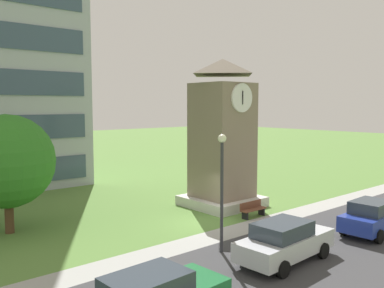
{
  "coord_description": "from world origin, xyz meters",
  "views": [
    {
      "loc": [
        -15.09,
        -16.43,
        6.37
      ],
      "look_at": [
        1.65,
        3.08,
        3.98
      ],
      "focal_mm": 38.83,
      "sensor_mm": 36.0,
      "label": 1
    }
  ],
  "objects_px": {
    "clock_tower": "(222,142)",
    "parked_car_silver": "(285,241)",
    "park_bench": "(253,209)",
    "parked_car_blue": "(372,217)",
    "street_lamp": "(222,178)",
    "tree_by_building": "(7,161)"
  },
  "relations": [
    {
      "from": "parked_car_silver",
      "to": "street_lamp",
      "type": "bearing_deg",
      "value": 115.42
    },
    {
      "from": "parked_car_silver",
      "to": "tree_by_building",
      "type": "bearing_deg",
      "value": 122.78
    },
    {
      "from": "street_lamp",
      "to": "park_bench",
      "type": "bearing_deg",
      "value": 28.43
    },
    {
      "from": "street_lamp",
      "to": "clock_tower",
      "type": "bearing_deg",
      "value": 45.11
    },
    {
      "from": "street_lamp",
      "to": "parked_car_blue",
      "type": "bearing_deg",
      "value": -21.97
    },
    {
      "from": "clock_tower",
      "to": "street_lamp",
      "type": "relative_size",
      "value": 1.79
    },
    {
      "from": "park_bench",
      "to": "parked_car_blue",
      "type": "distance_m",
      "value": 6.32
    },
    {
      "from": "clock_tower",
      "to": "parked_car_blue",
      "type": "height_order",
      "value": "clock_tower"
    },
    {
      "from": "park_bench",
      "to": "parked_car_blue",
      "type": "xyz_separation_m",
      "value": [
        2.12,
        -5.94,
        0.4
      ]
    },
    {
      "from": "clock_tower",
      "to": "park_bench",
      "type": "bearing_deg",
      "value": -100.96
    },
    {
      "from": "street_lamp",
      "to": "parked_car_blue",
      "type": "relative_size",
      "value": 1.26
    },
    {
      "from": "clock_tower",
      "to": "park_bench",
      "type": "distance_m",
      "value": 4.81
    },
    {
      "from": "street_lamp",
      "to": "parked_car_blue",
      "type": "height_order",
      "value": "street_lamp"
    },
    {
      "from": "clock_tower",
      "to": "parked_car_silver",
      "type": "relative_size",
      "value": 1.94
    },
    {
      "from": "tree_by_building",
      "to": "parked_car_silver",
      "type": "distance_m",
      "value": 13.76
    },
    {
      "from": "clock_tower",
      "to": "tree_by_building",
      "type": "xyz_separation_m",
      "value": [
        -12.11,
        2.86,
        -0.47
      ]
    },
    {
      "from": "park_bench",
      "to": "tree_by_building",
      "type": "xyz_separation_m",
      "value": [
        -11.51,
        5.95,
        3.16
      ]
    },
    {
      "from": "parked_car_silver",
      "to": "parked_car_blue",
      "type": "relative_size",
      "value": 1.16
    },
    {
      "from": "clock_tower",
      "to": "parked_car_blue",
      "type": "xyz_separation_m",
      "value": [
        1.52,
        -9.03,
        -3.23
      ]
    },
    {
      "from": "parked_car_silver",
      "to": "parked_car_blue",
      "type": "xyz_separation_m",
      "value": [
        6.33,
        -0.56,
        -0.0
      ]
    },
    {
      "from": "clock_tower",
      "to": "tree_by_building",
      "type": "height_order",
      "value": "clock_tower"
    },
    {
      "from": "park_bench",
      "to": "tree_by_building",
      "type": "bearing_deg",
      "value": 152.66
    }
  ]
}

